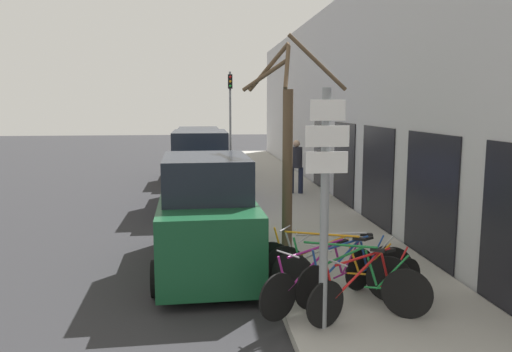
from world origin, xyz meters
TOP-DOWN VIEW (x-y plane):
  - ground_plane at (0.00, 11.20)m, footprint 80.00×80.00m
  - sidewalk_curb at (2.60, 14.00)m, footprint 3.20×32.00m
  - building_facade at (4.35, 13.91)m, footprint 0.23×32.00m
  - signpost at (1.44, 3.69)m, footprint 0.57×0.14m
  - bicycle_0 at (2.22, 4.10)m, footprint 2.08×1.17m
  - bicycle_1 at (1.96, 4.31)m, footprint 2.07×1.33m
  - bicycle_2 at (1.62, 4.48)m, footprint 2.08×1.42m
  - bicycle_3 at (2.13, 4.74)m, footprint 1.98×1.24m
  - bicycle_4 at (1.85, 4.95)m, footprint 2.25×1.40m
  - bicycle_5 at (2.09, 5.20)m, footprint 2.42×0.52m
  - parked_car_0 at (-0.07, 6.75)m, footprint 2.02×4.25m
  - parked_car_1 at (-0.16, 12.71)m, footprint 2.00×4.79m
  - parked_car_2 at (-0.21, 18.42)m, footprint 2.04×4.73m
  - pedestrian_near at (3.08, 13.98)m, footprint 0.47×0.40m
  - street_tree at (1.57, 7.23)m, footprint 2.07×1.35m
  - traffic_light at (1.27, 20.56)m, footprint 0.20×0.30m

SIDE VIEW (x-z plane):
  - ground_plane at x=0.00m, z-range 0.00..0.00m
  - sidewalk_curb at x=2.60m, z-range 0.00..0.15m
  - bicycle_0 at x=2.22m, z-range 0.09..0.99m
  - bicycle_3 at x=2.13m, z-range 0.08..1.00m
  - bicycle_5 at x=2.09m, z-range 0.08..1.01m
  - bicycle_2 at x=1.62m, z-range 0.08..1.02m
  - bicycle_1 at x=1.96m, z-range 0.07..1.06m
  - bicycle_4 at x=1.85m, z-range 0.08..1.06m
  - parked_car_0 at x=-0.07m, z-range -0.09..2.11m
  - parked_car_2 at x=-0.21m, z-range -0.09..2.12m
  - parked_car_1 at x=-0.16m, z-range -0.11..2.25m
  - pedestrian_near at x=3.08m, z-range 0.29..2.11m
  - signpost at x=1.44m, z-range 0.31..3.52m
  - street_tree at x=1.57m, z-range 0.02..4.39m
  - traffic_light at x=1.27m, z-range 0.78..5.28m
  - building_facade at x=4.35m, z-range -0.03..6.47m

